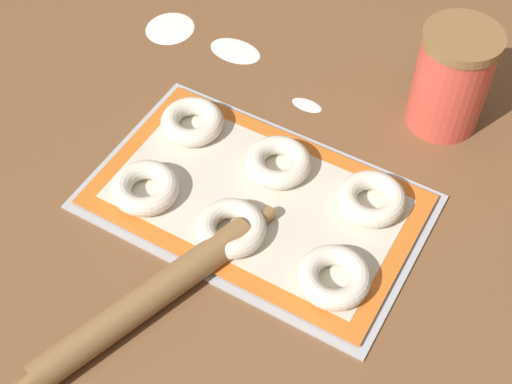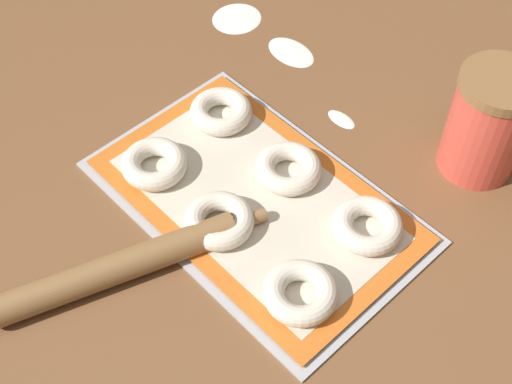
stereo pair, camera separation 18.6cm
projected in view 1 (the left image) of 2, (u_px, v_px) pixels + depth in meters
ground_plane at (247, 208)px, 1.05m from camera, size 2.80×2.80×0.00m
baking_tray at (256, 201)px, 1.05m from camera, size 0.49×0.30×0.01m
baking_mat at (256, 199)px, 1.05m from camera, size 0.46×0.28×0.00m
bagel_front_left at (145, 188)px, 1.04m from camera, size 0.10×0.10×0.03m
bagel_front_center at (231, 228)px, 1.00m from camera, size 0.10×0.10×0.03m
bagel_front_right at (334, 277)px, 0.95m from camera, size 0.10×0.10×0.03m
bagel_back_left at (192, 122)px, 1.12m from camera, size 0.10×0.10×0.03m
bagel_back_center at (278, 162)px, 1.07m from camera, size 0.10×0.10×0.03m
bagel_back_right at (372, 199)px, 1.03m from camera, size 0.10×0.10×0.03m
flour_canister at (452, 79)px, 1.09m from camera, size 0.12×0.12×0.17m
rolling_pin at (147, 300)px, 0.93m from camera, size 0.16×0.42×0.04m
flour_patch_near at (235, 50)px, 1.26m from camera, size 0.10×0.06×0.00m
flour_patch_far at (170, 28)px, 1.30m from camera, size 0.09×0.09×0.00m
flour_patch_side at (307, 105)px, 1.18m from camera, size 0.05×0.03×0.00m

